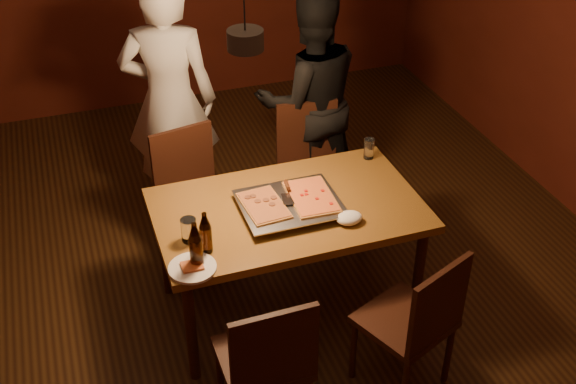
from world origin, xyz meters
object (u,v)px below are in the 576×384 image
object	(u,v)px
chair_near_right	(419,315)
diner_dark	(310,100)
chair_near_left	(268,355)
chair_far_right	(310,156)
beer_bottle_b	(206,232)
diner_white	(170,101)
beer_bottle_a	(196,245)
plate_slice	(192,268)
dining_table	(288,217)
chair_far_left	(191,184)
pizza_tray	(290,206)
pendant_lamp	(245,38)

from	to	relation	value
chair_near_right	diner_dark	xyz separation A→B (m)	(0.12, 1.93, 0.26)
chair_near_left	chair_far_right	bearing A→B (deg)	62.49
beer_bottle_b	diner_white	xyz separation A→B (m)	(0.11, 1.50, 0.01)
beer_bottle_a	beer_bottle_b	size ratio (longest dim) A/B	1.09
diner_white	diner_dark	bearing A→B (deg)	-171.94
plate_slice	diner_dark	bearing A→B (deg)	51.32
diner_white	chair_near_right	bearing A→B (deg)	129.17
chair_near_right	beer_bottle_b	bearing A→B (deg)	125.34
dining_table	beer_bottle_b	distance (m)	0.61
chair_far_left	diner_white	distance (m)	0.63
chair_near_left	chair_near_right	world-z (taller)	same
chair_near_left	plate_slice	bearing A→B (deg)	115.84
pizza_tray	beer_bottle_a	bearing A→B (deg)	-148.05
plate_slice	diner_white	size ratio (longest dim) A/B	0.14
beer_bottle_a	beer_bottle_b	xyz separation A→B (m)	(0.07, 0.10, -0.01)
chair_near_left	diner_white	world-z (taller)	diner_white
beer_bottle_b	diner_white	bearing A→B (deg)	85.67
dining_table	beer_bottle_b	bearing A→B (deg)	-155.58
chair_near_right	diner_white	xyz separation A→B (m)	(-0.83, 2.08, 0.34)
dining_table	diner_white	xyz separation A→B (m)	(-0.41, 1.26, 0.20)
chair_near_right	diner_dark	bearing A→B (deg)	63.61
diner_dark	diner_white	bearing A→B (deg)	-4.98
chair_far_left	pizza_tray	world-z (taller)	chair_far_left
dining_table	pendant_lamp	size ratio (longest dim) A/B	1.36
dining_table	chair_near_left	size ratio (longest dim) A/B	3.09
chair_far_left	beer_bottle_a	bearing A→B (deg)	68.47
chair_far_left	diner_white	xyz separation A→B (m)	(-0.00, 0.53, 0.34)
chair_near_right	pizza_tray	xyz separation A→B (m)	(-0.42, 0.80, 0.24)
dining_table	chair_near_right	bearing A→B (deg)	-63.12
chair_far_right	diner_dark	xyz separation A→B (m)	(0.10, 0.30, 0.26)
chair_far_left	beer_bottle_b	size ratio (longest dim) A/B	2.07
chair_far_right	pizza_tray	distance (m)	0.97
diner_white	pendant_lamp	distance (m)	1.51
beer_bottle_b	chair_far_right	bearing A→B (deg)	47.28
plate_slice	diner_white	world-z (taller)	diner_white
dining_table	pendant_lamp	world-z (taller)	pendant_lamp
chair_near_left	beer_bottle_a	bearing A→B (deg)	111.86
chair_near_left	beer_bottle_a	xyz separation A→B (m)	(-0.21, 0.50, 0.34)
chair_far_right	chair_near_left	world-z (taller)	same
plate_slice	pendant_lamp	world-z (taller)	pendant_lamp
chair_far_left	pizza_tray	size ratio (longest dim) A/B	0.90
diner_dark	plate_slice	bearing A→B (deg)	55.73
dining_table	pendant_lamp	bearing A→B (deg)	166.46
chair_far_right	beer_bottle_a	world-z (taller)	beer_bottle_a
chair_far_left	chair_near_right	size ratio (longest dim) A/B	0.90
chair_far_left	pizza_tray	distance (m)	0.89
dining_table	beer_bottle_a	xyz separation A→B (m)	(-0.60, -0.34, 0.20)
diner_dark	pizza_tray	bearing A→B (deg)	68.98
chair_far_left	chair_near_right	bearing A→B (deg)	106.64
chair_far_right	diner_dark	bearing A→B (deg)	-102.99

